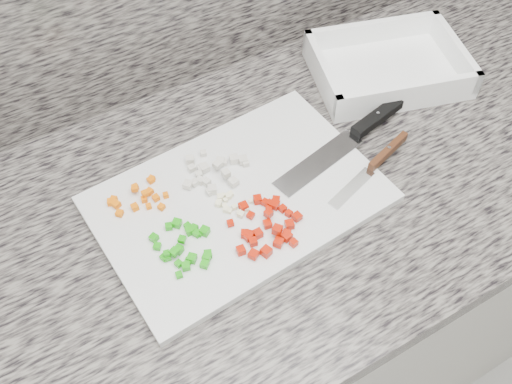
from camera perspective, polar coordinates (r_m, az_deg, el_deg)
cabinet at (r=1.31m, az=-1.14°, el=-13.11°), size 3.92×0.62×0.86m
countertop at (r=0.92m, az=-1.58°, el=-1.44°), size 3.96×0.64×0.04m
cutting_board at (r=0.89m, az=-1.75°, el=-0.70°), size 0.45×0.32×0.01m
carrot_pile at (r=0.90m, az=-11.75°, el=-0.49°), size 0.09×0.07×0.02m
onion_pile at (r=0.91m, az=-4.35°, el=2.09°), size 0.12×0.09×0.02m
green_pepper_pile at (r=0.84m, az=-7.10°, el=-5.36°), size 0.09×0.10×0.02m
red_pepper_pile at (r=0.85m, az=1.15°, el=-3.44°), size 0.12×0.11×0.02m
garlic_pile at (r=0.87m, az=-2.57°, el=-1.22°), size 0.06×0.06×0.01m
chef_knife at (r=0.98m, az=10.15°, el=5.92°), size 0.29×0.09×0.02m
paring_knife at (r=0.95m, az=12.21°, el=3.12°), size 0.19×0.07×0.02m
tray at (r=1.12m, az=13.03°, el=11.99°), size 0.32×0.27×0.06m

